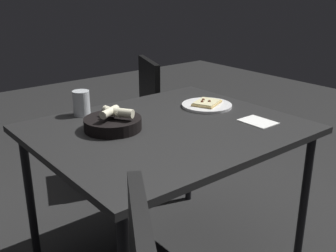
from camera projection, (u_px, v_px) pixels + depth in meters
dining_table at (167, 138)px, 1.86m from camera, size 0.96×1.16×0.75m
pizza_plate at (207, 105)px, 2.13m from camera, size 0.26×0.26×0.04m
bread_basket at (113, 122)px, 1.79m from camera, size 0.26×0.26×0.11m
beer_glass at (82, 104)px, 1.98m from camera, size 0.08×0.08×0.12m
napkin at (258, 122)px, 1.90m from camera, size 0.16×0.12×0.00m
chair_near at (133, 113)px, 2.85m from camera, size 0.57×0.57×0.86m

